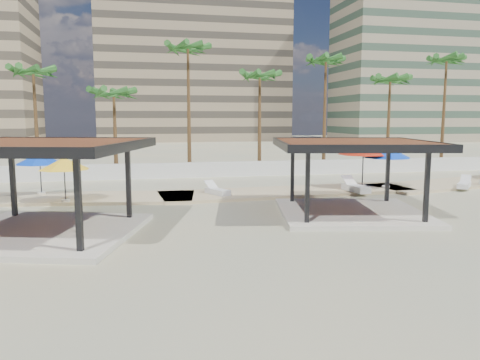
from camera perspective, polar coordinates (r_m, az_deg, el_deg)
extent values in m
plane|color=tan|center=(22.34, 6.62, -4.59)|extent=(200.00, 200.00, 0.00)
cube|color=#C6B284|center=(28.99, -21.73, -2.16)|extent=(16.40, 6.19, 0.24)
cube|color=#C6B284|center=(29.48, 5.98, -1.50)|extent=(16.24, 5.11, 0.24)
cube|color=#C6B284|center=(37.46, 26.05, -0.30)|extent=(16.49, 7.75, 0.24)
cube|color=silver|center=(37.57, -1.16, 1.33)|extent=(56.00, 0.30, 1.20)
cube|color=#847259|center=(99.73, -5.74, 12.90)|extent=(38.00, 16.00, 28.00)
cube|color=gray|center=(103.41, 20.90, 13.93)|extent=(32.00, 15.00, 34.00)
cube|color=beige|center=(23.54, 13.38, -3.87)|extent=(8.00, 8.00, 0.21)
cube|color=black|center=(20.25, 8.21, -0.84)|extent=(0.22, 0.22, 3.09)
cube|color=black|center=(25.31, 6.40, 0.86)|extent=(0.22, 0.22, 3.09)
cube|color=black|center=(21.66, 21.81, -0.76)|extent=(0.22, 0.22, 3.09)
cube|color=black|center=(26.45, 17.55, 0.85)|extent=(0.22, 0.22, 3.09)
cube|color=brown|center=(23.12, 13.63, 4.27)|extent=(8.24, 8.24, 0.29)
cube|color=black|center=(19.75, 16.15, 3.66)|extent=(7.00, 1.50, 0.35)
cube|color=black|center=(26.53, 11.76, 4.73)|extent=(7.00, 1.50, 0.35)
cube|color=black|center=(22.51, 4.93, 4.37)|extent=(1.50, 7.00, 0.35)
cube|color=black|center=(24.23, 21.71, 4.09)|extent=(1.50, 7.00, 0.35)
cube|color=beige|center=(20.47, -22.89, -5.97)|extent=(8.85, 8.85, 0.22)
cube|color=black|center=(23.80, -25.96, -0.07)|extent=(0.24, 0.24, 3.25)
cube|color=black|center=(16.59, -19.10, -2.75)|extent=(0.24, 0.24, 3.25)
cube|color=black|center=(21.60, -13.45, -0.22)|extent=(0.24, 0.24, 3.25)
cube|color=brown|center=(19.98, -23.41, 3.86)|extent=(9.12, 9.12, 0.30)
cube|color=black|center=(23.30, -19.23, 4.51)|extent=(7.20, 2.21, 0.37)
cube|color=black|center=(18.57, -13.27, 4.05)|extent=(2.21, 7.20, 0.37)
cylinder|color=beige|center=(30.35, -23.03, -1.47)|extent=(0.48, 0.48, 0.11)
cylinder|color=#262628|center=(30.20, -23.14, 0.58)|extent=(0.07, 0.07, 2.30)
cone|color=#0B3CC6|center=(30.11, -23.23, 2.44)|extent=(3.11, 3.11, 0.67)
cylinder|color=beige|center=(27.16, -20.47, -2.35)|extent=(0.46, 0.46, 0.11)
cylinder|color=#262628|center=(27.01, -20.58, -0.13)|extent=(0.07, 0.07, 2.23)
cone|color=yellow|center=(26.91, -20.67, 1.89)|extent=(3.54, 3.54, 0.65)
cylinder|color=beige|center=(31.79, 14.67, -0.70)|extent=(0.57, 0.57, 0.14)
cylinder|color=#262628|center=(31.64, 14.74, 1.62)|extent=(0.08, 0.08, 2.72)
cone|color=#AB220E|center=(31.54, 14.82, 3.73)|extent=(4.33, 4.33, 0.79)
cylinder|color=beige|center=(31.92, 17.35, -0.78)|extent=(0.52, 0.52, 0.12)
cylinder|color=#262628|center=(31.78, 17.43, 1.33)|extent=(0.07, 0.07, 2.49)
cone|color=#0B3CC6|center=(31.69, 17.51, 3.25)|extent=(3.68, 3.68, 0.73)
cube|color=silver|center=(27.86, -2.75, -1.47)|extent=(1.39, 1.97, 0.26)
cube|color=silver|center=(27.84, -2.75, -1.15)|extent=(1.39, 1.97, 0.06)
cube|color=silver|center=(28.41, -3.58, -0.53)|extent=(0.83, 0.85, 0.47)
cube|color=silver|center=(29.81, 13.94, -1.05)|extent=(0.99, 2.29, 0.31)
cube|color=silver|center=(29.78, 13.95, -0.69)|extent=(0.99, 2.29, 0.07)
cube|color=silver|center=(30.48, 13.12, 0.03)|extent=(0.81, 0.83, 0.56)
cube|color=silver|center=(33.83, 25.64, -0.61)|extent=(1.77, 1.80, 0.26)
cube|color=silver|center=(33.81, 25.66, -0.34)|extent=(1.77, 1.80, 0.06)
cube|color=silver|center=(34.51, 25.81, 0.17)|extent=(0.89, 0.89, 0.48)
cone|color=brown|center=(40.19, -23.60, 6.26)|extent=(0.36, 0.36, 8.41)
ellipsoid|color=#265F21|center=(40.33, -23.90, 11.87)|extent=(3.00, 3.00, 1.80)
cone|color=brown|center=(38.86, -14.98, 5.42)|extent=(0.36, 0.36, 6.80)
ellipsoid|color=#265F21|center=(38.88, -15.14, 10.06)|extent=(3.00, 3.00, 1.80)
cone|color=brown|center=(39.79, -6.26, 8.38)|extent=(0.36, 0.36, 10.56)
ellipsoid|color=#265F21|center=(40.18, -6.37, 15.57)|extent=(3.00, 3.00, 1.80)
cone|color=brown|center=(40.35, 2.40, 6.87)|extent=(0.36, 0.36, 8.39)
ellipsoid|color=#265F21|center=(40.50, 2.43, 12.47)|extent=(3.00, 3.00, 1.80)
cone|color=brown|center=(42.43, 10.29, 7.76)|extent=(0.36, 0.36, 9.82)
ellipsoid|color=#265F21|center=(42.70, 10.44, 14.02)|extent=(3.00, 3.00, 1.80)
cone|color=brown|center=(44.69, 17.64, 6.49)|extent=(0.36, 0.36, 8.24)
ellipsoid|color=#265F21|center=(44.81, 17.84, 11.44)|extent=(3.00, 3.00, 1.80)
cone|color=brown|center=(48.42, 23.58, 7.45)|extent=(0.36, 0.36, 10.22)
ellipsoid|color=#265F21|center=(48.70, 23.89, 13.17)|extent=(3.00, 3.00, 1.80)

